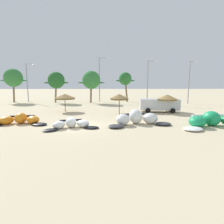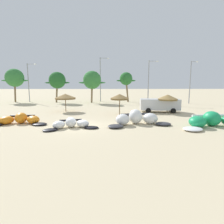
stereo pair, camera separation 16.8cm
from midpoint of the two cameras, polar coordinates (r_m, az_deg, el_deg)
The scene contains 17 objects.
ground_plane at distance 17.74m, azimuth -9.91°, elevation -4.21°, with size 260.00×260.00×0.00m, color beige.
kite_left at distance 20.36m, azimuth -26.44°, elevation -2.15°, with size 5.89×2.98×1.07m.
kite_left_of_center at distance 16.99m, azimuth -12.34°, elevation -3.64°, with size 4.90×2.88×0.92m.
kite_center at distance 18.14m, azimuth 7.92°, elevation -2.10°, with size 6.41×3.60×1.43m.
kite_right_of_center at distance 19.49m, azimuth 29.42°, elevation -2.45°, with size 7.62×3.77×1.39m.
beach_umbrella_near_van at distance 27.09m, azimuth -14.11°, elevation 4.69°, with size 2.99×2.99×2.53m.
beach_umbrella_middle at distance 23.55m, azimuth 2.59°, elevation 4.71°, with size 2.43×2.43×2.66m.
beach_umbrella_near_palms at distance 26.11m, azimuth 17.07°, elevation 4.34°, with size 2.70×2.70×2.51m.
parked_van at distance 26.65m, azimuth 14.48°, elevation 2.33°, with size 5.54×2.61×1.84m.
palm_leftmost at distance 45.21m, azimuth -27.89°, elevation 9.32°, with size 5.80×3.87×7.18m.
palm_left at distance 40.99m, azimuth -16.53°, elevation 9.39°, with size 5.25×3.50×6.46m.
palm_left_of_gap at distance 38.95m, azimuth -6.07°, elevation 9.82°, with size 5.62×3.74×6.63m.
palm_center_left at distance 40.89m, azimuth 4.52°, elevation 10.16°, with size 4.21×2.81×6.47m.
lamppost_west at distance 44.28m, azimuth -24.23°, elevation 8.97°, with size 2.07×0.24×8.31m.
lamppost_west_center at distance 41.53m, azimuth -3.29°, elevation 10.74°, with size 2.10×0.24×9.67m.
lamppost_east_center at distance 38.69m, azimuth 11.66°, elevation 9.92°, with size 2.05×0.24×8.60m.
lamppost_east at distance 40.22m, azimuth 23.38°, elevation 9.09°, with size 1.49×0.24×8.39m.
Camera 2 is at (2.77, -17.09, 3.92)m, focal length 29.44 mm.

